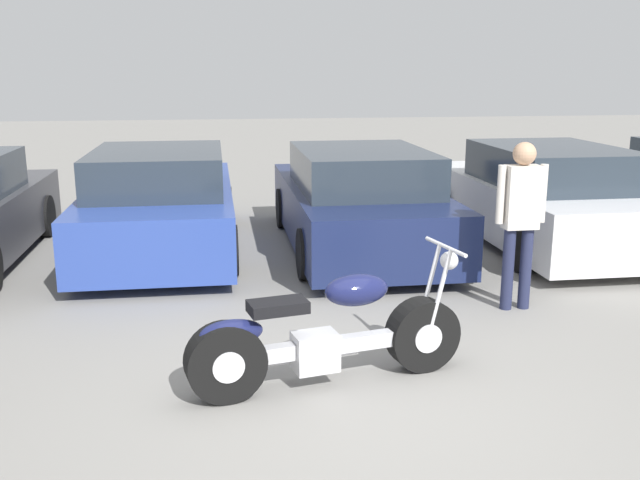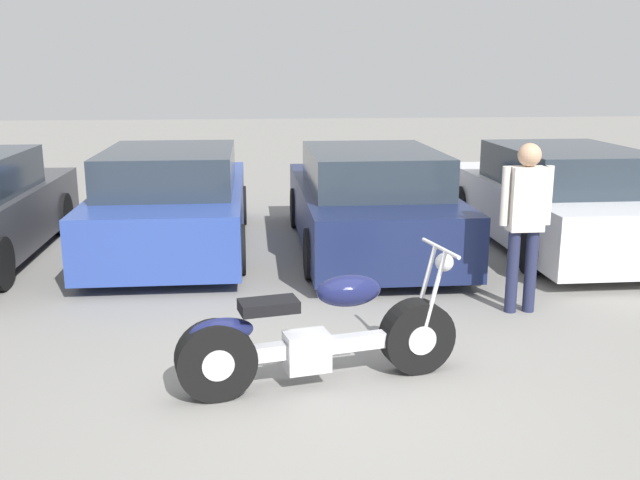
% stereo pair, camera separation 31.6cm
% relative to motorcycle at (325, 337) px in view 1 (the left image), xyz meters
% --- Properties ---
extents(ground_plane, '(60.00, 60.00, 0.00)m').
position_rel_motorcycle_xyz_m(ground_plane, '(0.21, -0.36, -0.39)').
color(ground_plane, gray).
extents(motorcycle, '(2.24, 0.84, 1.05)m').
position_rel_motorcycle_xyz_m(motorcycle, '(0.00, 0.00, 0.00)').
color(motorcycle, black).
rests_on(motorcycle, ground_plane).
extents(parked_car_blue, '(1.96, 4.55, 1.39)m').
position_rel_motorcycle_xyz_m(parked_car_blue, '(-1.54, 4.51, 0.25)').
color(parked_car_blue, '#2D479E').
rests_on(parked_car_blue, ground_plane).
extents(parked_car_navy, '(1.96, 4.55, 1.39)m').
position_rel_motorcycle_xyz_m(parked_car_navy, '(1.10, 4.21, 0.25)').
color(parked_car_navy, '#19234C').
rests_on(parked_car_navy, ground_plane).
extents(parked_car_white, '(1.96, 4.55, 1.39)m').
position_rel_motorcycle_xyz_m(parked_car_white, '(3.75, 4.16, 0.25)').
color(parked_car_white, white).
rests_on(parked_car_white, ground_plane).
extents(person_standing, '(0.52, 0.23, 1.72)m').
position_rel_motorcycle_xyz_m(person_standing, '(2.22, 1.51, 0.63)').
color(person_standing, '#232847').
rests_on(person_standing, ground_plane).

